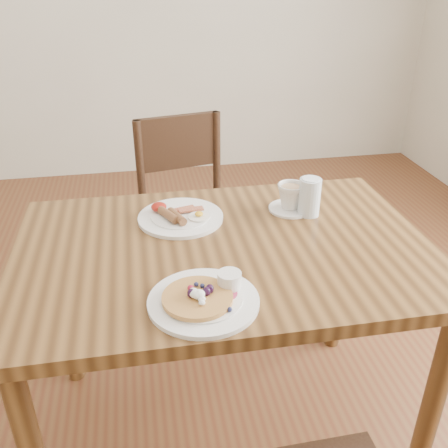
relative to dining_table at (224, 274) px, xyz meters
name	(u,v)px	position (x,y,z in m)	size (l,w,h in m)	color
ground	(224,424)	(0.00, 0.00, -0.65)	(5.00, 5.00, 0.00)	brown
dining_table	(224,274)	(0.00, 0.00, 0.00)	(1.20, 0.80, 0.75)	brown
chair_far	(189,209)	(-0.02, 0.77, -0.16)	(0.49, 0.49, 0.88)	#312011
pancake_plate	(205,298)	(-0.09, -0.26, 0.11)	(0.27, 0.27, 0.06)	white
breakfast_plate	(179,216)	(-0.11, 0.18, 0.11)	(0.27, 0.27, 0.04)	white
teacup_saucer	(291,198)	(0.26, 0.19, 0.14)	(0.14, 0.14, 0.09)	white
water_glass	(309,197)	(0.30, 0.15, 0.16)	(0.07, 0.07, 0.12)	silver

